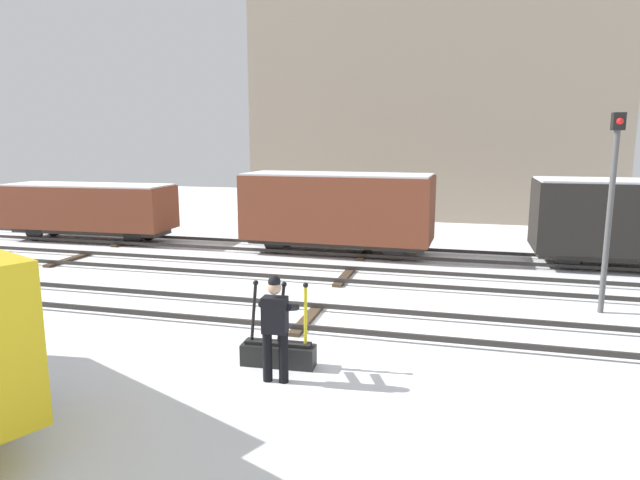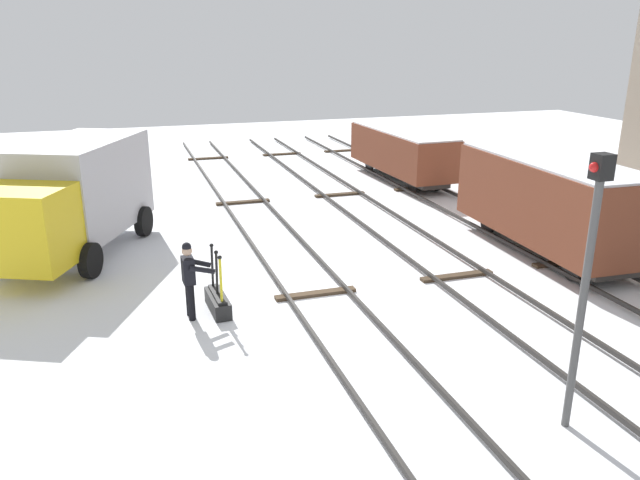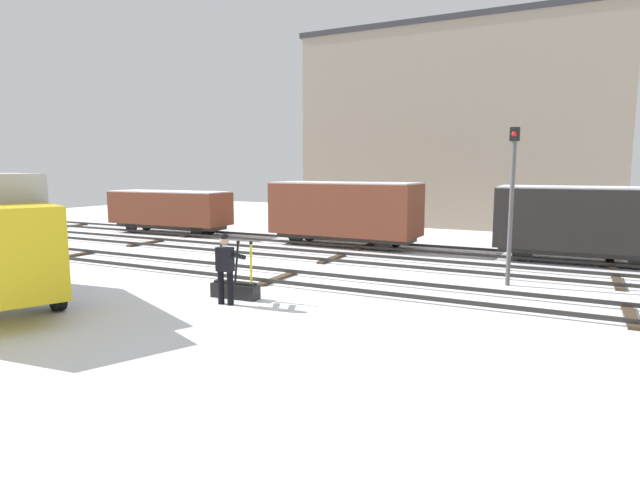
% 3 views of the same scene
% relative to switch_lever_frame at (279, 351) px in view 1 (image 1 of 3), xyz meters
% --- Properties ---
extents(ground_plane, '(60.00, 60.00, 0.00)m').
position_rel_switch_lever_frame_xyz_m(ground_plane, '(-0.16, 2.30, -0.25)').
color(ground_plane, white).
extents(track_main_line, '(44.00, 1.94, 0.18)m').
position_rel_switch_lever_frame_xyz_m(track_main_line, '(-0.16, 2.30, -0.14)').
color(track_main_line, '#2D2B28').
rests_on(track_main_line, ground_plane).
extents(track_siding_near, '(44.00, 1.94, 0.18)m').
position_rel_switch_lever_frame_xyz_m(track_siding_near, '(-0.16, 6.02, -0.14)').
color(track_siding_near, '#2D2B28').
rests_on(track_siding_near, ground_plane).
extents(track_siding_far, '(44.00, 1.94, 0.18)m').
position_rel_switch_lever_frame_xyz_m(track_siding_far, '(-0.16, 9.28, -0.14)').
color(track_siding_far, '#2D2B28').
rests_on(track_siding_far, ground_plane).
extents(switch_lever_frame, '(1.26, 0.43, 1.45)m').
position_rel_switch_lever_frame_xyz_m(switch_lever_frame, '(0.00, 0.00, 0.00)').
color(switch_lever_frame, black).
rests_on(switch_lever_frame, ground_plane).
extents(rail_worker, '(0.56, 0.67, 1.70)m').
position_rel_switch_lever_frame_xyz_m(rail_worker, '(0.16, -0.58, 0.70)').
color(rail_worker, black).
rests_on(rail_worker, ground_plane).
extents(signal_post, '(0.24, 0.32, 4.27)m').
position_rel_switch_lever_frame_xyz_m(signal_post, '(5.89, 4.48, 2.34)').
color(signal_post, '#4C4C4C').
rests_on(signal_post, ground_plane).
extents(apartment_building, '(17.31, 6.08, 11.01)m').
position_rel_switch_lever_frame_xyz_m(apartment_building, '(1.17, 20.23, 5.26)').
color(apartment_building, gray).
rests_on(apartment_building, ground_plane).
extents(freight_car_near_switch, '(5.40, 2.30, 2.60)m').
position_rel_switch_lever_frame_xyz_m(freight_car_near_switch, '(7.65, 9.28, 1.23)').
color(freight_car_near_switch, '#2D2B28').
rests_on(freight_car_near_switch, ground_plane).
extents(freight_car_back_track, '(6.33, 2.13, 2.12)m').
position_rel_switch_lever_frame_xyz_m(freight_car_back_track, '(-10.55, 9.28, 0.99)').
color(freight_car_back_track, '#2D2B28').
rests_on(freight_car_back_track, ground_plane).
extents(freight_car_far_end, '(6.21, 2.40, 2.65)m').
position_rel_switch_lever_frame_xyz_m(freight_car_far_end, '(-1.10, 9.28, 1.26)').
color(freight_car_far_end, '#2D2B28').
rests_on(freight_car_far_end, ground_plane).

